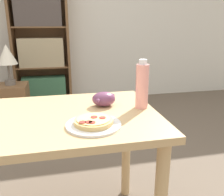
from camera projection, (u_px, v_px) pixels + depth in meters
The scene contains 8 objects.
wall_back at pixel (55, 17), 3.53m from camera, with size 8.00×0.05×2.60m.
dining_table at pixel (55, 139), 1.19m from camera, with size 1.04×0.70×0.76m.
pizza_on_plate at pixel (94, 123), 1.03m from camera, with size 0.24×0.24×0.04m.
grape_bunch at pixel (104, 99), 1.28m from camera, with size 0.13×0.11×0.08m.
drink_bottle at pixel (142, 86), 1.23m from camera, with size 0.07×0.07×0.26m.
bookshelf at pixel (42, 51), 3.45m from camera, with size 0.80×0.31×1.74m.
side_table at pixel (14, 108), 2.70m from camera, with size 0.34×0.34×0.55m.
table_lamp at pixel (7, 56), 2.53m from camera, with size 0.21×0.21×0.44m.
Camera 1 is at (0.03, -1.20, 1.18)m, focal length 38.00 mm.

